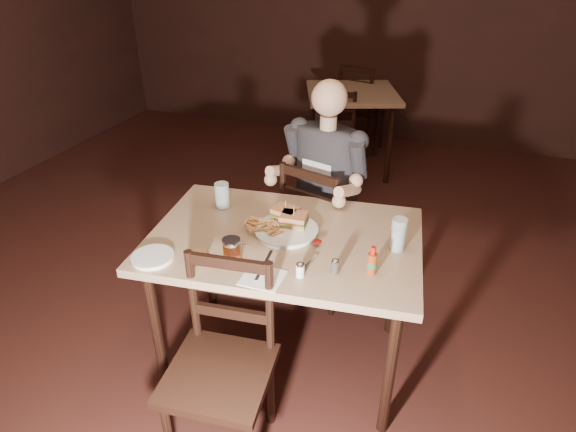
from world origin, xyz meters
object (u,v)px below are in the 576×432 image
(diner, at_px, (323,162))
(dinner_plate, at_px, (286,231))
(bg_chair_far, at_px, (362,108))
(glass_right, at_px, (398,234))
(chair_far, at_px, (325,229))
(chair_near, at_px, (219,374))
(syrup_dispenser, at_px, (232,250))
(side_plate, at_px, (153,258))
(bg_chair_near, at_px, (335,147))
(main_table, at_px, (285,250))
(glass_left, at_px, (222,196))
(bg_table, at_px, (352,101))
(hot_sauce, at_px, (372,260))

(diner, xyz_separation_m, dinner_plate, (-0.02, -0.55, -0.13))
(bg_chair_far, bearing_deg, glass_right, 118.32)
(chair_far, bearing_deg, chair_near, 101.12)
(syrup_dispenser, distance_m, side_plate, 0.35)
(bg_chair_near, bearing_deg, bg_chair_far, 71.59)
(syrup_dispenser, bearing_deg, main_table, 53.75)
(syrup_dispenser, relative_size, side_plate, 0.58)
(chair_far, distance_m, dinner_plate, 0.68)
(glass_left, xyz_separation_m, glass_right, (0.90, -0.10, 0.01))
(chair_near, height_order, glass_left, glass_left)
(bg_table, height_order, hot_sauce, hot_sauce)
(main_table, xyz_separation_m, bg_chair_far, (-0.25, 3.09, -0.24))
(bg_table, bearing_deg, hot_sauce, -75.85)
(chair_far, height_order, glass_right, glass_right)
(bg_chair_far, bearing_deg, bg_chair_near, 104.39)
(dinner_plate, bearing_deg, diner, 87.71)
(main_table, bearing_deg, glass_right, 6.99)
(bg_chair_near, bearing_deg, side_plate, -113.88)
(bg_chair_far, height_order, hot_sauce, bg_chair_far)
(dinner_plate, bearing_deg, glass_right, 3.39)
(bg_chair_far, distance_m, hot_sauce, 3.33)
(chair_near, bearing_deg, side_plate, 145.07)
(glass_left, relative_size, hot_sauce, 1.05)
(bg_chair_near, relative_size, side_plate, 4.82)
(dinner_plate, bearing_deg, side_plate, -140.05)
(chair_near, distance_m, dinner_plate, 0.70)
(dinner_plate, bearing_deg, chair_far, 86.66)
(main_table, bearing_deg, chair_far, 87.03)
(bg_chair_near, relative_size, diner, 0.98)
(chair_near, bearing_deg, main_table, 76.97)
(diner, bearing_deg, main_table, -75.74)
(diner, bearing_deg, bg_table, 113.96)
(chair_near, bearing_deg, bg_chair_near, 88.13)
(bg_chair_far, bearing_deg, main_table, 108.95)
(main_table, height_order, bg_table, same)
(glass_left, xyz_separation_m, syrup_dispenser, (0.24, -0.41, -0.02))
(chair_near, bearing_deg, hot_sauce, 34.74)
(chair_near, distance_m, bg_chair_far, 3.68)
(bg_table, relative_size, glass_right, 6.69)
(bg_chair_near, height_order, glass_left, glass_left)
(main_table, distance_m, bg_table, 2.55)
(chair_far, bearing_deg, hot_sauce, 133.42)
(bg_table, xyz_separation_m, bg_chair_near, (0.00, -0.55, -0.25))
(hot_sauce, relative_size, syrup_dispenser, 1.24)
(main_table, bearing_deg, dinner_plate, 93.89)
(chair_near, height_order, bg_chair_far, bg_chair_far)
(chair_far, bearing_deg, bg_chair_near, -62.23)
(bg_table, distance_m, diner, 1.99)
(main_table, relative_size, glass_left, 9.87)
(syrup_dispenser, bearing_deg, glass_left, 114.59)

